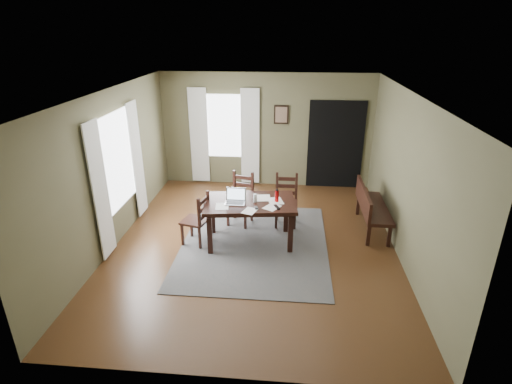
# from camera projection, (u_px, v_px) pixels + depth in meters

# --- Properties ---
(ground) EXTENTS (5.00, 6.00, 0.01)m
(ground) POSITION_uv_depth(u_px,v_px,m) (255.00, 244.00, 7.26)
(ground) COLOR #492C16
(room_shell) EXTENTS (5.02, 6.02, 2.71)m
(room_shell) POSITION_uv_depth(u_px,v_px,m) (254.00, 148.00, 6.56)
(room_shell) COLOR brown
(room_shell) RESTS_ON ground
(rug) EXTENTS (2.60, 3.20, 0.01)m
(rug) POSITION_uv_depth(u_px,v_px,m) (255.00, 244.00, 7.26)
(rug) COLOR #484848
(rug) RESTS_ON ground
(dining_table) EXTENTS (1.70, 1.15, 0.80)m
(dining_table) POSITION_uv_depth(u_px,v_px,m) (250.00, 207.00, 7.06)
(dining_table) COLOR black
(dining_table) RESTS_ON rug
(chair_end) EXTENTS (0.52, 0.51, 0.97)m
(chair_end) POSITION_uv_depth(u_px,v_px,m) (197.00, 220.00, 7.10)
(chair_end) COLOR black
(chair_end) RESTS_ON rug
(chair_back_left) EXTENTS (0.55, 0.55, 1.03)m
(chair_back_left) POSITION_uv_depth(u_px,v_px,m) (241.00, 199.00, 7.86)
(chair_back_left) COLOR black
(chair_back_left) RESTS_ON rug
(chair_back_right) EXTENTS (0.44, 0.45, 1.02)m
(chair_back_right) POSITION_uv_depth(u_px,v_px,m) (286.00, 201.00, 7.81)
(chair_back_right) COLOR black
(chair_back_right) RESTS_ON rug
(bench) EXTENTS (0.48, 1.50, 0.84)m
(bench) POSITION_uv_depth(u_px,v_px,m) (370.00, 205.00, 7.61)
(bench) COLOR black
(bench) RESTS_ON ground
(laptop) EXTENTS (0.36, 0.28, 0.24)m
(laptop) POSITION_uv_depth(u_px,v_px,m) (235.00, 199.00, 6.97)
(laptop) COLOR #B7B7BC
(laptop) RESTS_ON dining_table
(computer_mouse) EXTENTS (0.08, 0.10, 0.03)m
(computer_mouse) POSITION_uv_depth(u_px,v_px,m) (256.00, 208.00, 6.74)
(computer_mouse) COLOR #3F3F42
(computer_mouse) RESTS_ON dining_table
(tv_remote) EXTENTS (0.12, 0.19, 0.02)m
(tv_remote) POSITION_uv_depth(u_px,v_px,m) (277.00, 207.00, 6.78)
(tv_remote) COLOR black
(tv_remote) RESTS_ON dining_table
(drinking_glass) EXTENTS (0.09, 0.09, 0.15)m
(drinking_glass) POSITION_uv_depth(u_px,v_px,m) (255.00, 198.00, 6.97)
(drinking_glass) COLOR silver
(drinking_glass) RESTS_ON dining_table
(water_bottle) EXTENTS (0.09, 0.09, 0.24)m
(water_bottle) POSITION_uv_depth(u_px,v_px,m) (277.00, 196.00, 6.97)
(water_bottle) COLOR #B40D0E
(water_bottle) RESTS_ON dining_table
(paper_a) EXTENTS (0.26, 0.32, 0.00)m
(paper_a) POSITION_uv_depth(u_px,v_px,m) (222.00, 206.00, 6.82)
(paper_a) COLOR white
(paper_a) RESTS_ON dining_table
(paper_b) EXTENTS (0.34, 0.36, 0.00)m
(paper_b) POSITION_uv_depth(u_px,v_px,m) (272.00, 207.00, 6.80)
(paper_b) COLOR white
(paper_b) RESTS_ON dining_table
(paper_c) EXTENTS (0.26, 0.33, 0.00)m
(paper_c) POSITION_uv_depth(u_px,v_px,m) (264.00, 198.00, 7.16)
(paper_c) COLOR white
(paper_c) RESTS_ON dining_table
(paper_d) EXTENTS (0.33, 0.38, 0.00)m
(paper_d) POSITION_uv_depth(u_px,v_px,m) (275.00, 201.00, 7.03)
(paper_d) COLOR white
(paper_d) RESTS_ON dining_table
(paper_e) EXTENTS (0.29, 0.32, 0.00)m
(paper_e) POSITION_uv_depth(u_px,v_px,m) (250.00, 211.00, 6.66)
(paper_e) COLOR white
(paper_e) RESTS_ON dining_table
(window_left) EXTENTS (0.01, 1.30, 1.70)m
(window_left) POSITION_uv_depth(u_px,v_px,m) (117.00, 161.00, 7.08)
(window_left) COLOR white
(window_left) RESTS_ON ground
(window_back) EXTENTS (1.00, 0.01, 1.50)m
(window_back) POSITION_uv_depth(u_px,v_px,m) (224.00, 126.00, 9.51)
(window_back) COLOR white
(window_back) RESTS_ON ground
(curtain_left_near) EXTENTS (0.03, 0.48, 2.30)m
(curtain_left_near) POSITION_uv_depth(u_px,v_px,m) (100.00, 192.00, 6.43)
(curtain_left_near) COLOR silver
(curtain_left_near) RESTS_ON ground
(curtain_left_far) EXTENTS (0.03, 0.48, 2.30)m
(curtain_left_far) POSITION_uv_depth(u_px,v_px,m) (137.00, 160.00, 7.93)
(curtain_left_far) COLOR silver
(curtain_left_far) RESTS_ON ground
(curtain_back_left) EXTENTS (0.44, 0.03, 2.30)m
(curtain_back_left) POSITION_uv_depth(u_px,v_px,m) (199.00, 136.00, 9.63)
(curtain_back_left) COLOR silver
(curtain_back_left) RESTS_ON ground
(curtain_back_right) EXTENTS (0.44, 0.03, 2.30)m
(curtain_back_right) POSITION_uv_depth(u_px,v_px,m) (250.00, 137.00, 9.52)
(curtain_back_right) COLOR silver
(curtain_back_right) RESTS_ON ground
(framed_picture) EXTENTS (0.34, 0.03, 0.44)m
(framed_picture) POSITION_uv_depth(u_px,v_px,m) (281.00, 115.00, 9.28)
(framed_picture) COLOR black
(framed_picture) RESTS_ON ground
(doorway_back) EXTENTS (1.30, 0.03, 2.10)m
(doorway_back) POSITION_uv_depth(u_px,v_px,m) (335.00, 145.00, 9.44)
(doorway_back) COLOR black
(doorway_back) RESTS_ON ground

